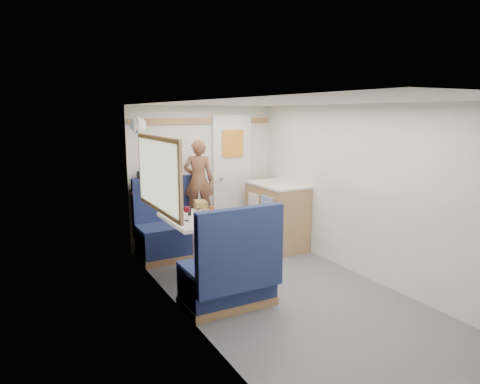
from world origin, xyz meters
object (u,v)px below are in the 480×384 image
person (198,180)px  duffel_bag (158,179)px  galley_counter (277,215)px  wine_glass (187,210)px  orange_fruit (209,216)px  cheese_block (202,219)px  tumbler_mid (179,207)px  tumbler_left (200,221)px  tumbler_right (199,213)px  beer_glass (212,211)px  bench_near (230,278)px  dome_light (138,125)px  bench_far (171,234)px  pepper_grinder (190,211)px  dinette_table (196,231)px  bread_loaf (201,205)px  tray (214,223)px

person → duffel_bag: person is taller
galley_counter → wine_glass: 1.77m
orange_fruit → cheese_block: orange_fruit is taller
tumbler_mid → tumbler_left: bearing=-92.5°
orange_fruit → tumbler_left: size_ratio=0.77×
cheese_block → person: bearing=68.6°
tumbler_left → tumbler_right: bearing=68.5°
cheese_block → beer_glass: (0.23, 0.22, 0.02)m
bench_near → orange_fruit: bearing=83.6°
beer_glass → tumbler_right: bearing=-176.8°
tumbler_right → dome_light: bearing=117.0°
bench_far → tumbler_mid: 0.69m
bench_near → pepper_grinder: (-0.02, 1.00, 0.47)m
dome_light → cheese_block: size_ratio=2.20×
dinette_table → person: bearing=64.9°
tumbler_right → orange_fruit: bearing=-82.9°
galley_counter → pepper_grinder: galley_counter is taller
bread_loaf → tumbler_mid: bearing=-178.2°
tumbler_right → tumbler_left: bearing=-111.5°
bench_near → person: bearing=76.6°
dome_light → wine_glass: bearing=-75.1°
bench_near → bread_loaf: bench_near is taller
orange_fruit → tumbler_mid: 0.60m
person → beer_glass: bearing=98.1°
dinette_table → wine_glass: 0.32m
wine_glass → tumbler_right: 0.22m
cheese_block → beer_glass: beer_glass is taller
bench_far → wine_glass: bench_far is taller
beer_glass → duffel_bag: bearing=104.5°
wine_glass → beer_glass: bearing=15.2°
dinette_table → tumbler_right: bearing=-6.8°
bench_near → tumbler_right: bench_near is taller
pepper_grinder → bread_loaf: bearing=44.5°
duffel_bag → pepper_grinder: (0.06, -0.98, -0.25)m
dinette_table → tumbler_right: tumbler_right is taller
dome_light → pepper_grinder: dome_light is taller
galley_counter → duffel_bag: (-1.55, 0.57, 0.55)m
galley_counter → tumbler_right: 1.56m
galley_counter → orange_fruit: bearing=-151.1°
tray → beer_glass: bearing=68.9°
dinette_table → tumbler_mid: bearing=98.9°
cheese_block → beer_glass: 0.31m
tray → orange_fruit: size_ratio=4.47×
duffel_bag → beer_glass: (0.29, -1.12, -0.25)m
tray → tumbler_right: tumbler_right is taller
beer_glass → pepper_grinder: bearing=149.3°
dinette_table → beer_glass: size_ratio=8.58×
dinette_table → dome_light: dome_light is taller
bench_near → orange_fruit: size_ratio=13.18×
dinette_table → galley_counter: galley_counter is taller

